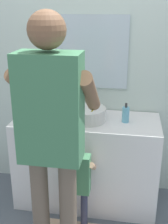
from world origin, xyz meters
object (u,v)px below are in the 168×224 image
at_px(toothbrush_cup, 46,109).
at_px(adult_parent, 51,124).
at_px(soap_bottle, 126,114).
at_px(child_toddler, 79,179).

bearing_deg(toothbrush_cup, adult_parent, -70.51).
distance_m(toothbrush_cup, soap_bottle, 0.70).
height_order(toothbrush_cup, adult_parent, adult_parent).
xyz_separation_m(toothbrush_cup, soap_bottle, (0.70, -0.06, 0.02)).
xyz_separation_m(soap_bottle, adult_parent, (-0.45, -0.66, 0.15)).
xyz_separation_m(soap_bottle, child_toddler, (-0.33, -0.40, -0.40)).
height_order(soap_bottle, adult_parent, adult_parent).
relative_size(soap_bottle, adult_parent, 0.10).
distance_m(child_toddler, adult_parent, 0.62).
height_order(toothbrush_cup, child_toddler, toothbrush_cup).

